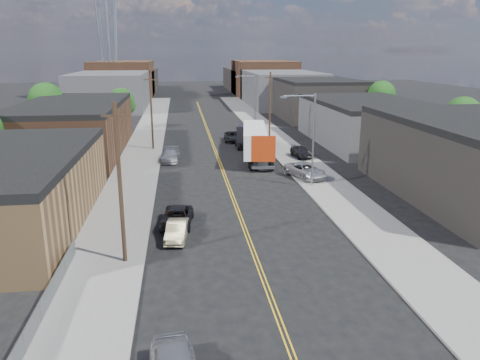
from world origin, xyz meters
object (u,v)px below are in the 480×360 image
object	(u,v)px
car_left_d	(170,155)
semi_truck	(253,139)
car_left_c	(177,218)
car_right_lot_a	(306,170)
car_left_b	(177,231)
car_right_lot_c	(301,152)
car_ahead_truck	(232,137)

from	to	relation	value
car_left_d	semi_truck	bearing A→B (deg)	9.05
car_left_c	car_left_d	distance (m)	21.94
car_left_d	car_right_lot_a	bearing A→B (deg)	-30.59
car_right_lot_a	car_left_b	bearing A→B (deg)	-153.06
semi_truck	car_right_lot_c	xyz separation A→B (m)	(5.80, -1.42, -1.44)
car_right_lot_a	car_right_lot_c	bearing A→B (deg)	57.58
semi_truck	car_left_d	xyz separation A→B (m)	(-10.09, -0.76, -1.58)
semi_truck	car_left_b	distance (m)	26.97
car_left_d	car_left_b	bearing A→B (deg)	-83.39
car_right_lot_a	car_left_d	bearing A→B (deg)	123.78
semi_truck	car_left_b	bearing A→B (deg)	-102.47
car_ahead_truck	car_left_c	bearing A→B (deg)	-100.27
semi_truck	car_left_c	distance (m)	24.57
car_left_d	car_right_lot_c	distance (m)	15.91
semi_truck	car_ahead_truck	world-z (taller)	semi_truck
car_right_lot_c	car_ahead_truck	distance (m)	14.23
car_left_b	car_left_c	xyz separation A→B (m)	(0.00, 2.59, 0.02)
car_left_b	car_left_d	bearing A→B (deg)	98.35
car_right_lot_c	car_left_b	bearing A→B (deg)	-129.00
car_left_b	car_right_lot_c	bearing A→B (deg)	64.15
car_left_c	car_ahead_truck	world-z (taller)	car_ahead_truck
car_left_c	car_left_d	xyz separation A→B (m)	(-0.81, 21.92, 0.05)
car_left_d	car_right_lot_c	xyz separation A→B (m)	(15.90, -0.65, 0.14)
semi_truck	car_left_b	size ratio (longest dim) A/B	4.03
car_left_b	car_right_lot_c	xyz separation A→B (m)	(15.09, 23.85, 0.21)
car_left_d	car_right_lot_c	size ratio (longest dim) A/B	1.20
car_ahead_truck	car_left_d	bearing A→B (deg)	-123.91
car_left_c	car_right_lot_c	distance (m)	26.08
car_right_lot_a	car_left_c	bearing A→B (deg)	-158.64
car_left_b	car_left_d	distance (m)	24.52
car_left_d	car_right_lot_a	distance (m)	17.17
car_left_b	semi_truck	bearing A→B (deg)	76.29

